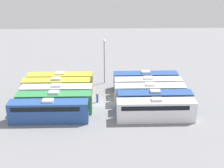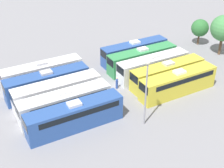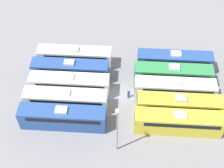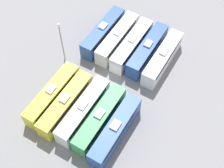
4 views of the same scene
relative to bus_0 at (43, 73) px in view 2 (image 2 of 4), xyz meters
The scene contains 15 objects.
ground_plane 10.17m from the bus_0, 52.81° to the left, with size 122.77×122.77×0.00m, color gray.
bus_0 is the anchor object (origin of this frame).
bus_1 3.14m from the bus_0, ahead, with size 2.46×12.02×3.65m.
bus_2 6.10m from the bus_0, ahead, with size 2.46×12.02×3.65m.
bus_3 9.15m from the bus_0, ahead, with size 2.46×12.02×3.65m.
bus_4 12.21m from the bus_0, ahead, with size 2.46×12.02×3.65m.
bus_5 16.30m from the bus_0, 89.71° to the left, with size 2.46×12.02×3.65m.
bus_6 16.15m from the bus_0, 78.94° to the left, with size 2.46×12.02×3.65m.
bus_7 17.02m from the bus_0, 68.99° to the left, with size 2.46×12.02×3.65m.
bus_8 18.71m from the bus_0, 60.73° to the left, with size 2.46×12.02×3.65m.
bus_9 20.01m from the bus_0, 53.10° to the left, with size 2.46×12.02×3.65m.
worker_person 11.23m from the bus_0, 53.86° to the left, with size 0.36×0.36×1.76m.
light_pole 17.95m from the bus_0, 26.25° to the left, with size 0.60×0.60×8.87m.
tree_0 30.97m from the bus_0, 90.05° to the left, with size 3.28×3.28×4.98m.
tree_1 31.74m from the bus_0, 80.33° to the left, with size 4.57×4.57×7.27m.
Camera 2 is at (34.81, -18.84, 24.02)m, focal length 50.00 mm.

